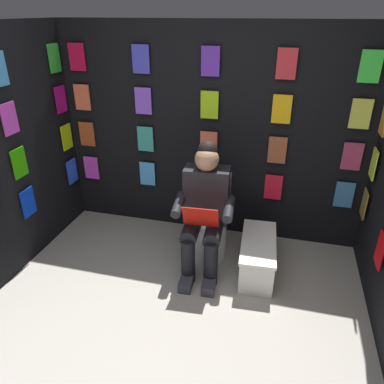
# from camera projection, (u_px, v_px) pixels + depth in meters

# --- Properties ---
(ground_plane) EXTENTS (30.00, 30.00, 0.00)m
(ground_plane) POSITION_uv_depth(u_px,v_px,m) (149.00, 368.00, 2.50)
(ground_plane) COLOR #9E998E
(display_wall_back) EXTENTS (3.16, 0.14, 2.12)m
(display_wall_back) POSITION_uv_depth(u_px,v_px,m) (211.00, 135.00, 3.69)
(display_wall_back) COLOR black
(display_wall_back) RESTS_ON ground
(display_wall_right) EXTENTS (0.14, 1.87, 2.12)m
(display_wall_right) POSITION_uv_depth(u_px,v_px,m) (9.00, 154.00, 3.19)
(display_wall_right) COLOR black
(display_wall_right) RESTS_ON ground
(toilet) EXTENTS (0.42, 0.57, 0.77)m
(toilet) POSITION_uv_depth(u_px,v_px,m) (208.00, 223.00, 3.58)
(toilet) COLOR white
(toilet) RESTS_ON ground
(person_reading) EXTENTS (0.54, 0.70, 1.19)m
(person_reading) POSITION_uv_depth(u_px,v_px,m) (205.00, 209.00, 3.26)
(person_reading) COLOR black
(person_reading) RESTS_ON ground
(comic_longbox_near) EXTENTS (0.35, 0.74, 0.33)m
(comic_longbox_near) POSITION_uv_depth(u_px,v_px,m) (257.00, 256.00, 3.36)
(comic_longbox_near) COLOR white
(comic_longbox_near) RESTS_ON ground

